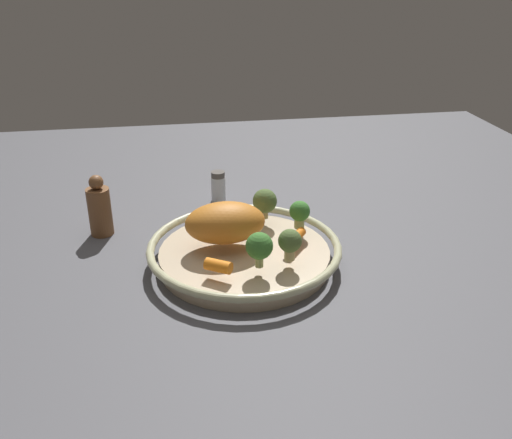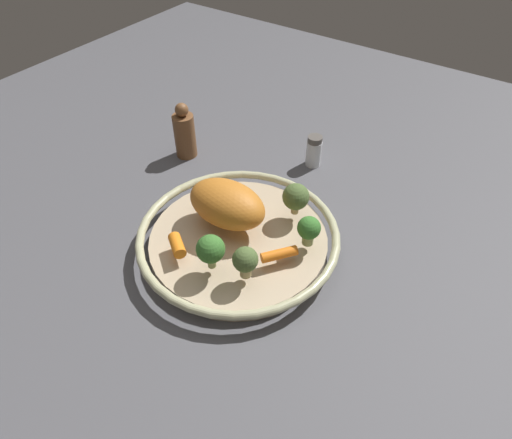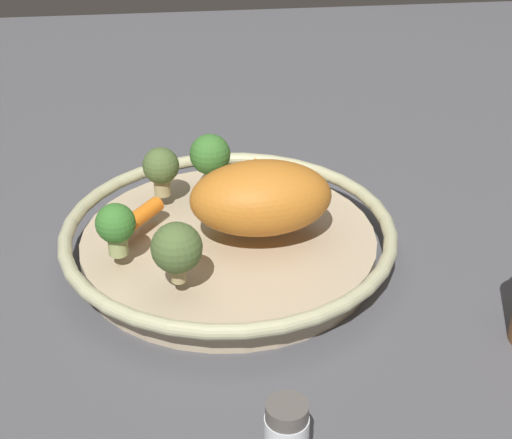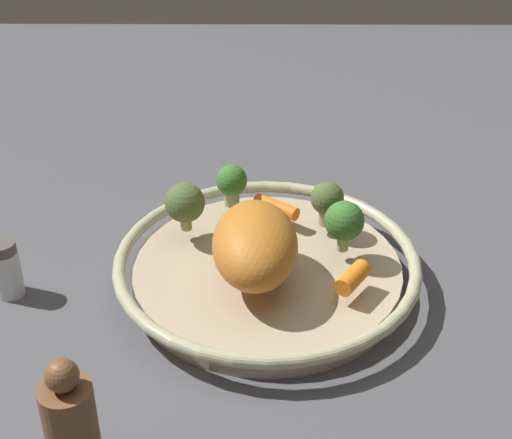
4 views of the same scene
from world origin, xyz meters
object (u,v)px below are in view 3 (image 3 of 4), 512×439
Objects in this scene: broccoli_floret_mid at (116,225)px; broccoli_floret_edge at (177,248)px; baby_carrot_left at (271,172)px; broccoli_floret_small at (210,155)px; roast_chicken_piece at (261,198)px; broccoli_floret_large at (161,167)px; serving_bowl at (229,240)px; baby_carrot_center at (140,216)px.

broccoli_floret_edge is (-0.06, 0.05, 0.00)m from broccoli_floret_mid.
broccoli_floret_small reaches higher than baby_carrot_left.
broccoli_floret_edge reaches higher than broccoli_floret_mid.
broccoli_floret_small is 1.03× the size of broccoli_floret_edge.
roast_chicken_piece is 0.11m from broccoli_floret_small.
broccoli_floret_small is at bearing -164.56° from broccoli_floret_large.
broccoli_floret_small is (-0.10, -0.13, 0.01)m from broccoli_floret_mid.
broccoli_floret_large is at bearing -46.85° from serving_bowl.
broccoli_floret_mid is (0.02, 0.06, 0.02)m from baby_carrot_center.
baby_carrot_left is at bearing -102.84° from roast_chicken_piece.
broccoli_floret_mid reaches higher than baby_carrot_center.
serving_bowl is at bearing 133.15° from broccoli_floret_large.
broccoli_floret_large reaches higher than broccoli_floret_mid.
roast_chicken_piece reaches higher than broccoli_floret_large.
roast_chicken_piece is 2.40× the size of baby_carrot_center.
roast_chicken_piece is 2.34× the size of broccoli_floret_small.
broccoli_floret_mid is (0.14, 0.03, -0.00)m from roast_chicken_piece.
serving_bowl is 5.86× the size of baby_carrot_center.
baby_carrot_center is at bearing 28.49° from baby_carrot_left.
baby_carrot_left is 0.83× the size of broccoli_floret_mid.
baby_carrot_center is 1.00× the size of broccoli_floret_edge.
roast_chicken_piece is 2.39× the size of broccoli_floret_edge.
broccoli_floret_large reaches higher than serving_bowl.
broccoli_floret_small reaches higher than broccoli_floret_mid.
serving_bowl is at bearing -158.66° from broccoli_floret_mid.
serving_bowl is 0.13m from broccoli_floret_mid.
broccoli_floret_small is at bearing 3.98° from baby_carrot_left.
broccoli_floret_mid is 0.08m from broccoli_floret_edge.
roast_chicken_piece is 0.13m from baby_carrot_center.
baby_carrot_left is 0.22m from broccoli_floret_edge.
broccoli_floret_large is 0.06m from broccoli_floret_small.
roast_chicken_piece is 3.22× the size of baby_carrot_left.
baby_carrot_left is (-0.02, -0.11, -0.03)m from roast_chicken_piece.
serving_bowl is 0.11m from broccoli_floret_large.
baby_carrot_left is 0.74× the size of broccoli_floret_edge.
baby_carrot_left is at bearing -121.53° from serving_bowl.
roast_chicken_piece is 2.58× the size of broccoli_floret_large.
baby_carrot_center is 1.08× the size of broccoli_floret_large.
baby_carrot_center is 0.12m from broccoli_floret_edge.
broccoli_floret_small reaches higher than serving_bowl.
baby_carrot_left is at bearing -141.14° from broccoli_floret_mid.
broccoli_floret_mid is at bearing 11.84° from roast_chicken_piece.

